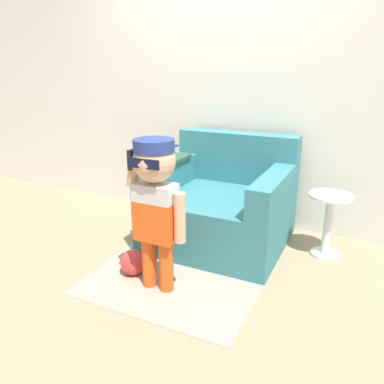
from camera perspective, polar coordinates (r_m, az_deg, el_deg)
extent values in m
plane|color=#998466|center=(3.40, 0.21, -7.06)|extent=(10.00, 10.00, 0.00)
cube|color=silver|center=(3.67, 4.77, 15.81)|extent=(10.00, 0.05, 2.60)
cube|color=teal|center=(3.25, 4.18, -4.01)|extent=(1.10, 1.03, 0.45)
cube|color=teal|center=(3.49, 6.93, 5.30)|extent=(1.10, 0.19, 0.45)
cube|color=teal|center=(3.24, -3.97, 2.43)|extent=(0.18, 0.83, 0.24)
cube|color=teal|center=(2.91, 12.13, 0.17)|extent=(0.18, 0.83, 0.24)
cube|color=#284C38|center=(3.21, -4.02, 4.73)|extent=(0.22, 0.57, 0.03)
cylinder|color=#E05119|center=(2.66, -6.55, -10.48)|extent=(0.10, 0.10, 0.37)
cylinder|color=#E05119|center=(2.59, -3.94, -11.16)|extent=(0.10, 0.10, 0.37)
cube|color=#E05119|center=(2.48, -5.48, -4.32)|extent=(0.27, 0.16, 0.27)
cube|color=silver|center=(2.42, -5.62, -0.05)|extent=(0.27, 0.16, 0.12)
sphere|color=tan|center=(2.36, -5.77, 4.67)|extent=(0.27, 0.27, 0.27)
cylinder|color=navy|center=(2.34, -5.85, 7.11)|extent=(0.26, 0.26, 0.08)
cube|color=navy|center=(2.45, -4.32, 7.01)|extent=(0.16, 0.12, 0.01)
cube|color=#0F1433|center=(2.25, -7.45, 4.31)|extent=(0.22, 0.01, 0.06)
cylinder|color=tan|center=(2.38, -1.89, -3.97)|extent=(0.08, 0.08, 0.33)
cylinder|color=tan|center=(2.47, -8.87, 2.94)|extent=(0.11, 0.08, 0.20)
cube|color=black|center=(2.43, -9.17, 4.92)|extent=(0.02, 0.07, 0.13)
cylinder|color=white|center=(3.31, 19.49, -8.80)|extent=(0.22, 0.22, 0.02)
cylinder|color=white|center=(3.21, 19.95, -4.94)|extent=(0.06, 0.06, 0.50)
cylinder|color=white|center=(3.12, 20.46, -0.53)|extent=(0.34, 0.34, 0.02)
cube|color=#9E9384|center=(2.91, -1.13, -11.64)|extent=(1.22, 1.31, 0.01)
sphere|color=#D13838|center=(2.85, -8.93, -10.51)|extent=(0.19, 0.19, 0.19)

